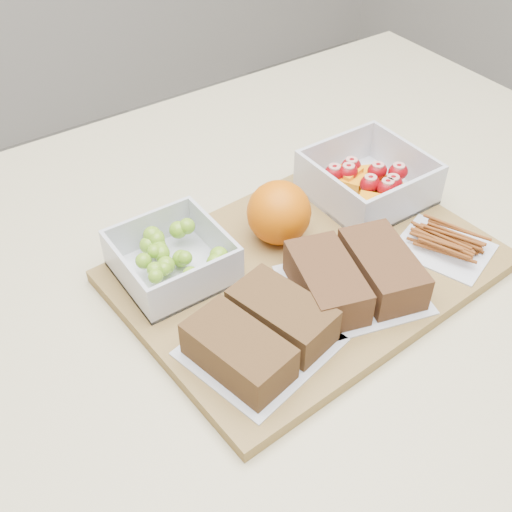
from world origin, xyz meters
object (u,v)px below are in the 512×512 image
object	(u,v)px
orange	(279,213)
sandwich_bag_left	(261,334)
pretzel_bag	(445,242)
grape_container	(173,258)
sandwich_bag_center	(354,276)
fruit_container	(367,182)
cutting_board	(308,269)

from	to	relation	value
orange	sandwich_bag_left	xyz separation A→B (m)	(-0.12, -0.13, -0.02)
orange	pretzel_bag	bearing A→B (deg)	-40.57
grape_container	sandwich_bag_center	world-z (taller)	grape_container
fruit_container	grape_container	bearing A→B (deg)	176.96
cutting_board	orange	size ratio (longest dim) A/B	5.44
sandwich_bag_center	sandwich_bag_left	bearing A→B (deg)	-175.70
cutting_board	grape_container	distance (m)	0.16
grape_container	pretzel_bag	xyz separation A→B (m)	(0.29, -0.15, -0.01)
sandwich_bag_left	pretzel_bag	size ratio (longest dim) A/B	1.28
sandwich_bag_center	pretzel_bag	world-z (taller)	sandwich_bag_center
orange	sandwich_bag_center	bearing A→B (deg)	-82.82
sandwich_bag_center	pretzel_bag	size ratio (longest dim) A/B	1.36
sandwich_bag_left	fruit_container	bearing A→B (deg)	27.21
sandwich_bag_center	pretzel_bag	distance (m)	0.14
sandwich_bag_left	pretzel_bag	xyz separation A→B (m)	(0.27, 0.00, -0.01)
cutting_board	sandwich_bag_center	size ratio (longest dim) A/B	2.42
sandwich_bag_left	grape_container	bearing A→B (deg)	96.73
grape_container	sandwich_bag_left	xyz separation A→B (m)	(0.02, -0.15, -0.00)
sandwich_bag_left	sandwich_bag_center	bearing A→B (deg)	4.30
sandwich_bag_center	grape_container	bearing A→B (deg)	136.99
grape_container	fruit_container	xyz separation A→B (m)	(0.28, -0.01, 0.00)
cutting_board	sandwich_bag_center	bearing A→B (deg)	-81.30
cutting_board	sandwich_bag_left	size ratio (longest dim) A/B	2.56
grape_container	cutting_board	bearing A→B (deg)	-29.62
cutting_board	grape_container	world-z (taller)	grape_container
orange	cutting_board	bearing A→B (deg)	-88.91
cutting_board	sandwich_bag_center	world-z (taller)	sandwich_bag_center
grape_container	fruit_container	size ratio (longest dim) A/B	0.86
fruit_container	sandwich_bag_left	size ratio (longest dim) A/B	0.84
cutting_board	sandwich_bag_left	distance (m)	0.14
cutting_board	pretzel_bag	size ratio (longest dim) A/B	3.27
grape_container	orange	world-z (taller)	orange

